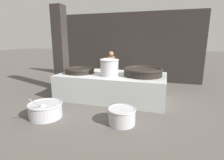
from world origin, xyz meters
TOP-DOWN VIEW (x-y plane):
  - ground_plane at (0.00, 0.00)m, footprint 60.00×60.00m
  - back_wall at (0.00, 3.06)m, footprint 6.95×0.24m
  - support_pillar at (-2.29, 0.40)m, footprint 0.44×0.44m
  - hearth_platform at (0.00, 0.00)m, footprint 3.70×1.90m
  - giant_wok_near at (-1.18, -0.14)m, footprint 1.07×1.07m
  - giant_wok_far at (1.08, 0.03)m, footprint 1.31×1.31m
  - stock_pot at (0.00, -0.29)m, footprint 0.64×0.64m
  - cook at (-0.51, 1.49)m, footprint 0.39×0.59m
  - prep_bowl_vegetables at (-1.22, -2.12)m, footprint 0.90×1.16m
  - prep_bowl_meat at (0.84, -1.88)m, footprint 0.70×0.70m

SIDE VIEW (x-z plane):
  - ground_plane at x=0.00m, z-range 0.00..0.00m
  - prep_bowl_vegetables at x=-1.22m, z-range -0.16..0.60m
  - prep_bowl_meat at x=0.84m, z-range 0.02..0.42m
  - hearth_platform at x=0.00m, z-range 0.00..0.86m
  - cook at x=-0.51m, z-range 0.06..1.62m
  - giant_wok_near at x=-1.18m, z-range 0.87..1.05m
  - giant_wok_far at x=1.08m, z-range 0.88..1.14m
  - stock_pot at x=0.00m, z-range 0.88..1.43m
  - back_wall at x=0.00m, z-range 0.00..3.35m
  - support_pillar at x=-2.29m, z-range 0.00..3.35m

